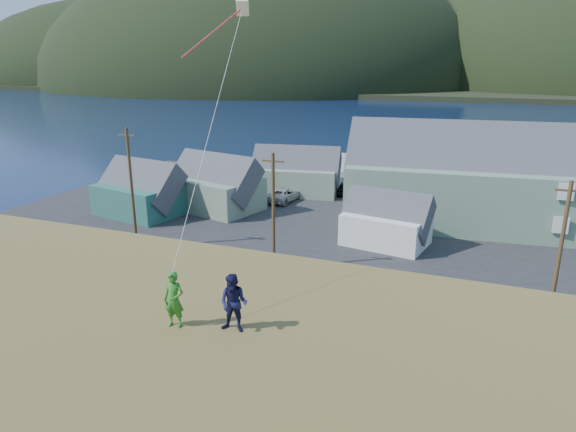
{
  "coord_description": "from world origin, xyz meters",
  "views": [
    {
      "loc": [
        9.52,
        -31.09,
        14.96
      ],
      "look_at": [
        2.24,
        -12.24,
        8.8
      ],
      "focal_mm": 32.0,
      "sensor_mm": 36.0,
      "label": 1
    }
  ],
  "objects_px": {
    "lodge": "(534,182)",
    "shed_palegreen_far": "(296,172)",
    "shed_white": "(386,221)",
    "wharf": "(366,166)",
    "kite_flyer_navy": "(234,303)",
    "kite_flyer_green": "(174,300)",
    "shed_palegreen_near": "(214,185)",
    "shed_teal": "(140,190)"
  },
  "relations": [
    {
      "from": "shed_palegreen_near",
      "to": "shed_white",
      "type": "bearing_deg",
      "value": 1.54
    },
    {
      "from": "lodge",
      "to": "shed_palegreen_far",
      "type": "distance_m",
      "value": 24.98
    },
    {
      "from": "kite_flyer_green",
      "to": "kite_flyer_navy",
      "type": "height_order",
      "value": "kite_flyer_navy"
    },
    {
      "from": "wharf",
      "to": "kite_flyer_green",
      "type": "xyz_separation_m",
      "value": [
        7.29,
        -59.29,
        7.63
      ]
    },
    {
      "from": "wharf",
      "to": "kite_flyer_navy",
      "type": "bearing_deg",
      "value": -81.22
    },
    {
      "from": "lodge",
      "to": "kite_flyer_green",
      "type": "height_order",
      "value": "lodge"
    },
    {
      "from": "shed_white",
      "to": "lodge",
      "type": "bearing_deg",
      "value": 47.47
    },
    {
      "from": "shed_teal",
      "to": "shed_palegreen_far",
      "type": "xyz_separation_m",
      "value": [
        11.56,
        13.5,
        0.07
      ]
    },
    {
      "from": "lodge",
      "to": "kite_flyer_green",
      "type": "bearing_deg",
      "value": -113.93
    },
    {
      "from": "shed_palegreen_far",
      "to": "lodge",
      "type": "bearing_deg",
      "value": -20.6
    },
    {
      "from": "lodge",
      "to": "shed_white",
      "type": "relative_size",
      "value": 4.37
    },
    {
      "from": "shed_white",
      "to": "kite_flyer_navy",
      "type": "height_order",
      "value": "kite_flyer_navy"
    },
    {
      "from": "kite_flyer_green",
      "to": "shed_palegreen_far",
      "type": "bearing_deg",
      "value": 99.83
    },
    {
      "from": "shed_white",
      "to": "shed_palegreen_far",
      "type": "relative_size",
      "value": 0.72
    },
    {
      "from": "shed_palegreen_near",
      "to": "kite_flyer_navy",
      "type": "height_order",
      "value": "kite_flyer_navy"
    },
    {
      "from": "wharf",
      "to": "shed_white",
      "type": "xyz_separation_m",
      "value": [
        8.51,
        -30.23,
        1.73
      ]
    },
    {
      "from": "lodge",
      "to": "shed_white",
      "type": "distance_m",
      "value": 14.59
    },
    {
      "from": "shed_palegreen_far",
      "to": "shed_white",
      "type": "bearing_deg",
      "value": -55.69
    },
    {
      "from": "shed_palegreen_near",
      "to": "kite_flyer_navy",
      "type": "relative_size",
      "value": 6.03
    },
    {
      "from": "shed_teal",
      "to": "kite_flyer_navy",
      "type": "xyz_separation_m",
      "value": [
        25.17,
        -28.75,
        5.59
      ]
    },
    {
      "from": "shed_palegreen_far",
      "to": "kite_flyer_navy",
      "type": "xyz_separation_m",
      "value": [
        13.61,
        -42.25,
        5.51
      ]
    },
    {
      "from": "shed_teal",
      "to": "kite_flyer_navy",
      "type": "relative_size",
      "value": 5.27
    },
    {
      "from": "kite_flyer_green",
      "to": "wharf",
      "type": "bearing_deg",
      "value": 91.36
    },
    {
      "from": "wharf",
      "to": "lodge",
      "type": "distance_m",
      "value": 29.55
    },
    {
      "from": "lodge",
      "to": "shed_teal",
      "type": "xyz_separation_m",
      "value": [
        -36.0,
        -8.7,
        -1.99
      ]
    },
    {
      "from": "kite_flyer_navy",
      "to": "kite_flyer_green",
      "type": "bearing_deg",
      "value": -171.79
    },
    {
      "from": "lodge",
      "to": "kite_flyer_green",
      "type": "xyz_separation_m",
      "value": [
        -12.63,
        -37.85,
        3.57
      ]
    },
    {
      "from": "lodge",
      "to": "shed_palegreen_near",
      "type": "relative_size",
      "value": 3.13
    },
    {
      "from": "shed_teal",
      "to": "shed_palegreen_near",
      "type": "height_order",
      "value": "shed_palegreen_near"
    },
    {
      "from": "shed_white",
      "to": "shed_palegreen_near",
      "type": "bearing_deg",
      "value": 176.77
    },
    {
      "from": "lodge",
      "to": "shed_palegreen_near",
      "type": "bearing_deg",
      "value": -177.08
    },
    {
      "from": "shed_teal",
      "to": "shed_palegreen_far",
      "type": "height_order",
      "value": "shed_palegreen_far"
    },
    {
      "from": "wharf",
      "to": "shed_palegreen_far",
      "type": "height_order",
      "value": "shed_palegreen_far"
    },
    {
      "from": "shed_palegreen_near",
      "to": "kite_flyer_green",
      "type": "xyz_separation_m",
      "value": [
        17.45,
        -33.41,
        5.43
      ]
    },
    {
      "from": "shed_teal",
      "to": "shed_palegreen_near",
      "type": "relative_size",
      "value": 0.87
    },
    {
      "from": "shed_palegreen_near",
      "to": "shed_palegreen_far",
      "type": "distance_m",
      "value": 10.83
    },
    {
      "from": "shed_palegreen_near",
      "to": "kite_flyer_green",
      "type": "bearing_deg",
      "value": -47.77
    },
    {
      "from": "shed_palegreen_far",
      "to": "kite_flyer_navy",
      "type": "height_order",
      "value": "kite_flyer_navy"
    },
    {
      "from": "lodge",
      "to": "kite_flyer_navy",
      "type": "xyz_separation_m",
      "value": [
        -10.83,
        -37.45,
        3.6
      ]
    },
    {
      "from": "shed_palegreen_far",
      "to": "wharf",
      "type": "bearing_deg",
      "value": 65.32
    },
    {
      "from": "shed_teal",
      "to": "kite_flyer_navy",
      "type": "height_order",
      "value": "kite_flyer_navy"
    },
    {
      "from": "kite_flyer_navy",
      "to": "lodge",
      "type": "bearing_deg",
      "value": 69.55
    }
  ]
}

